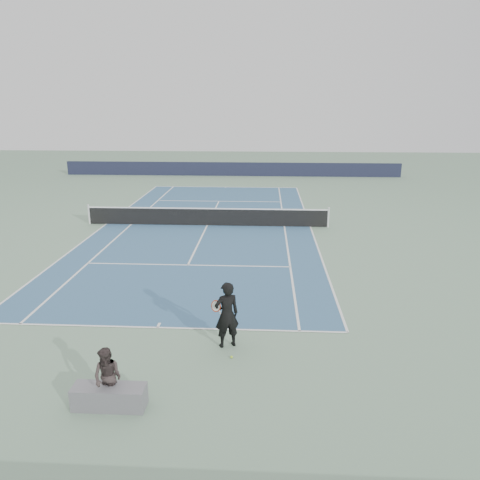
# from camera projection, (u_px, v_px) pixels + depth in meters

# --- Properties ---
(ground) EXTENTS (80.00, 80.00, 0.00)m
(ground) POSITION_uv_depth(u_px,v_px,m) (207.00, 226.00, 24.98)
(ground) COLOR gray
(court_surface) EXTENTS (10.97, 23.77, 0.01)m
(court_surface) POSITION_uv_depth(u_px,v_px,m) (207.00, 225.00, 24.98)
(court_surface) COLOR #365C80
(court_surface) RESTS_ON ground
(tennis_net) EXTENTS (12.90, 0.10, 1.07)m
(tennis_net) POSITION_uv_depth(u_px,v_px,m) (207.00, 216.00, 24.84)
(tennis_net) COLOR silver
(tennis_net) RESTS_ON ground
(windscreen_far) EXTENTS (30.00, 0.25, 1.20)m
(windscreen_far) POSITION_uv_depth(u_px,v_px,m) (231.00, 169.00, 41.95)
(windscreen_far) COLOR black
(windscreen_far) RESTS_ON ground
(tennis_player) EXTENTS (0.87, 0.73, 1.83)m
(tennis_player) POSITION_uv_depth(u_px,v_px,m) (227.00, 315.00, 12.34)
(tennis_player) COLOR black
(tennis_player) RESTS_ON ground
(tennis_ball) EXTENTS (0.07, 0.07, 0.07)m
(tennis_ball) POSITION_uv_depth(u_px,v_px,m) (232.00, 357.00, 11.97)
(tennis_ball) COLOR #AFD62B
(tennis_ball) RESTS_ON ground
(spectator_bench) EXTENTS (1.63, 0.87, 1.39)m
(spectator_bench) POSITION_uv_depth(u_px,v_px,m) (108.00, 387.00, 9.92)
(spectator_bench) COLOR slate
(spectator_bench) RESTS_ON ground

